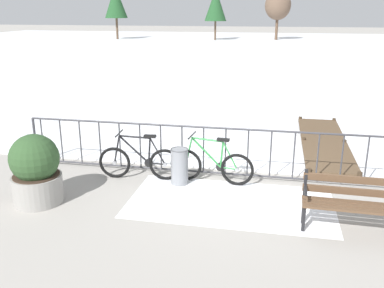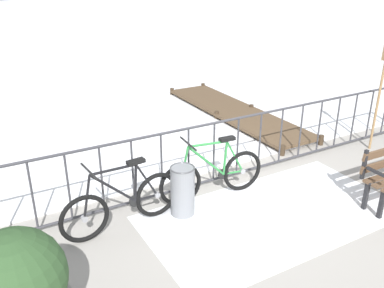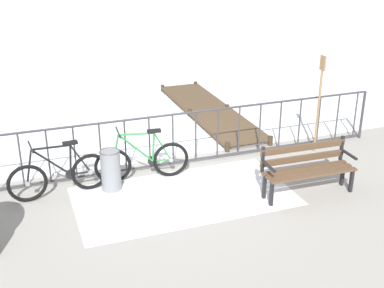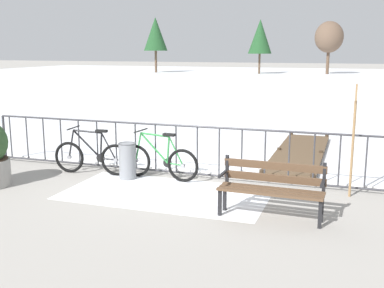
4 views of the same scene
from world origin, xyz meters
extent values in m
plane|color=#9E9991|center=(0.00, 0.00, 0.00)|extent=(160.00, 160.00, 0.00)
cube|color=white|center=(0.02, -1.20, 0.00)|extent=(3.67, 1.95, 0.01)
cylinder|color=#38383D|center=(0.00, 0.00, 1.05)|extent=(9.00, 0.04, 0.04)
cylinder|color=#38383D|center=(0.00, 0.00, 0.08)|extent=(9.00, 0.04, 0.04)
cylinder|color=#38383D|center=(4.50, 0.00, 0.53)|extent=(0.06, 0.06, 1.05)
cylinder|color=#38383D|center=(-2.50, 0.00, 0.57)|extent=(0.03, 0.03, 0.97)
cylinder|color=#38383D|center=(-2.05, 0.00, 0.57)|extent=(0.03, 0.03, 0.97)
cylinder|color=#38383D|center=(-1.59, 0.00, 0.57)|extent=(0.03, 0.03, 0.97)
cylinder|color=#38383D|center=(-1.14, 0.00, 0.57)|extent=(0.03, 0.03, 0.97)
cylinder|color=#38383D|center=(-0.68, 0.00, 0.57)|extent=(0.03, 0.03, 0.97)
cylinder|color=#38383D|center=(-0.23, 0.00, 0.57)|extent=(0.03, 0.03, 0.97)
cylinder|color=#38383D|center=(0.23, 0.00, 0.57)|extent=(0.03, 0.03, 0.97)
cylinder|color=#38383D|center=(0.68, 0.00, 0.57)|extent=(0.03, 0.03, 0.97)
cylinder|color=#38383D|center=(1.14, 0.00, 0.57)|extent=(0.03, 0.03, 0.97)
cylinder|color=#38383D|center=(1.59, 0.00, 0.57)|extent=(0.03, 0.03, 0.97)
cylinder|color=#38383D|center=(2.05, 0.00, 0.57)|extent=(0.03, 0.03, 0.97)
cylinder|color=#38383D|center=(2.50, 0.00, 0.57)|extent=(0.03, 0.03, 0.97)
cylinder|color=#38383D|center=(2.96, 0.00, 0.57)|extent=(0.03, 0.03, 0.97)
cylinder|color=#38383D|center=(3.41, 0.00, 0.57)|extent=(0.03, 0.03, 0.97)
cylinder|color=#38383D|center=(3.87, 0.00, 0.57)|extent=(0.03, 0.03, 0.97)
cylinder|color=#38383D|center=(4.32, 0.00, 0.57)|extent=(0.03, 0.03, 0.97)
torus|color=black|center=(-1.40, -0.39, 0.33)|extent=(0.66, 0.12, 0.66)
cylinder|color=gray|center=(-1.40, -0.39, 0.33)|extent=(0.08, 0.07, 0.08)
torus|color=black|center=(-2.45, -0.48, 0.33)|extent=(0.66, 0.12, 0.66)
cylinder|color=gray|center=(-2.45, -0.48, 0.33)|extent=(0.08, 0.07, 0.08)
cylinder|color=black|center=(-1.72, -0.41, 0.62)|extent=(0.08, 0.04, 0.53)
cylinder|color=black|center=(-2.03, -0.44, 0.63)|extent=(0.61, 0.09, 0.59)
cylinder|color=black|center=(-2.01, -0.44, 0.90)|extent=(0.63, 0.09, 0.07)
cylinder|color=black|center=(-1.57, -0.40, 0.34)|extent=(0.34, 0.06, 0.05)
cylinder|color=black|center=(-1.55, -0.40, 0.61)|extent=(0.32, 0.06, 0.56)
cylinder|color=black|center=(-2.39, -0.47, 0.62)|extent=(0.16, 0.05, 0.59)
cube|color=black|center=(-1.70, -0.41, 0.92)|extent=(0.25, 0.12, 0.05)
cylinder|color=black|center=(-2.32, -0.47, 0.96)|extent=(0.07, 0.52, 0.03)
cylinder|color=black|center=(-1.74, -0.42, 0.35)|extent=(0.18, 0.04, 0.18)
torus|color=black|center=(0.06, -0.38, 0.33)|extent=(0.66, 0.11, 0.66)
cylinder|color=gray|center=(0.06, -0.38, 0.33)|extent=(0.08, 0.07, 0.08)
torus|color=black|center=(-0.99, -0.30, 0.33)|extent=(0.66, 0.11, 0.66)
cylinder|color=gray|center=(-0.99, -0.30, 0.33)|extent=(0.08, 0.07, 0.08)
cylinder|color=#2D843D|center=(-0.26, -0.36, 0.62)|extent=(0.08, 0.04, 0.53)
cylinder|color=#2D843D|center=(-0.57, -0.33, 0.63)|extent=(0.61, 0.08, 0.59)
cylinder|color=#2D843D|center=(-0.55, -0.33, 0.90)|extent=(0.63, 0.09, 0.07)
cylinder|color=#2D843D|center=(-0.11, -0.37, 0.34)|extent=(0.34, 0.06, 0.05)
cylinder|color=#2D843D|center=(-0.09, -0.37, 0.61)|extent=(0.32, 0.05, 0.56)
cylinder|color=#2D843D|center=(-0.93, -0.31, 0.62)|extent=(0.16, 0.04, 0.59)
cube|color=black|center=(-0.24, -0.36, 0.92)|extent=(0.25, 0.12, 0.05)
cylinder|color=black|center=(-0.86, -0.31, 0.96)|extent=(0.07, 0.52, 0.03)
cylinder|color=black|center=(-0.28, -0.36, 0.35)|extent=(0.18, 0.03, 0.18)
cube|color=brown|center=(2.03, -1.72, 0.44)|extent=(1.60, 0.14, 0.04)
cube|color=brown|center=(2.02, -1.88, 0.44)|extent=(1.60, 0.14, 0.04)
cube|color=brown|center=(2.02, -2.03, 0.44)|extent=(1.60, 0.14, 0.04)
cube|color=brown|center=(2.03, -1.63, 0.58)|extent=(1.60, 0.10, 0.12)
cube|color=brown|center=(2.03, -1.63, 0.78)|extent=(1.60, 0.10, 0.12)
cube|color=black|center=(2.78, -2.03, 0.22)|extent=(0.05, 0.06, 0.44)
cube|color=black|center=(2.79, -1.77, 0.22)|extent=(0.05, 0.06, 0.44)
cube|color=black|center=(2.79, -1.65, 0.67)|extent=(0.05, 0.05, 0.45)
cube|color=black|center=(2.78, -1.90, 0.64)|extent=(0.05, 0.40, 0.04)
cube|color=black|center=(1.26, -1.99, 0.22)|extent=(0.05, 0.06, 0.44)
cube|color=black|center=(1.27, -1.72, 0.22)|extent=(0.05, 0.06, 0.44)
cube|color=black|center=(1.27, -1.61, 0.67)|extent=(0.05, 0.05, 0.45)
cube|color=black|center=(1.26, -1.86, 0.64)|extent=(0.05, 0.40, 0.04)
cylinder|color=gray|center=(-1.07, -0.52, 0.36)|extent=(0.34, 0.34, 0.72)
torus|color=#494A4E|center=(-1.07, -0.52, 0.72)|extent=(0.35, 0.35, 0.02)
cylinder|color=#937047|center=(3.17, -0.30, 0.85)|extent=(0.04, 0.04, 1.70)
cube|color=#937047|center=(3.17, -0.30, 1.84)|extent=(0.03, 0.16, 0.28)
cube|color=brown|center=(1.98, 2.55, 0.12)|extent=(1.10, 4.50, 0.06)
cylinder|color=#3C2E20|center=(1.48, 0.30, 0.10)|extent=(0.10, 0.10, 0.20)
cylinder|color=#3C2E20|center=(2.47, 0.30, 0.10)|extent=(0.10, 0.10, 0.20)
cylinder|color=#3C2E20|center=(1.48, 2.55, 0.10)|extent=(0.10, 0.10, 0.20)
cylinder|color=#3C2E20|center=(2.47, 2.55, 0.10)|extent=(0.10, 0.10, 0.20)
cylinder|color=#3C2E20|center=(1.48, 4.80, 0.10)|extent=(0.10, 0.10, 0.20)
cylinder|color=#3C2E20|center=(2.47, 4.80, 0.10)|extent=(0.10, 0.10, 0.20)
camera|label=1|loc=(0.72, -8.18, 3.34)|focal=39.71mm
camera|label=2|loc=(-3.46, -4.97, 3.24)|focal=38.76mm
camera|label=3|loc=(-2.46, -8.39, 4.13)|focal=47.44mm
camera|label=4|loc=(3.15, -8.80, 2.57)|focal=44.33mm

